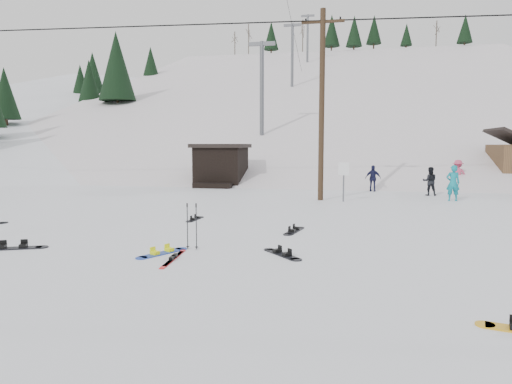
# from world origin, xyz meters

# --- Properties ---
(ground) EXTENTS (200.00, 200.00, 0.00)m
(ground) POSITION_xyz_m (0.00, 0.00, 0.00)
(ground) COLOR white
(ground) RESTS_ON ground
(ski_slope) EXTENTS (60.00, 85.24, 65.97)m
(ski_slope) POSITION_xyz_m (0.00, 55.00, -12.00)
(ski_slope) COLOR silver
(ski_slope) RESTS_ON ground
(ridge_left) EXTENTS (47.54, 95.03, 58.38)m
(ridge_left) POSITION_xyz_m (-36.00, 48.00, -11.00)
(ridge_left) COLOR white
(ridge_left) RESTS_ON ground
(treeline_left) EXTENTS (20.00, 64.00, 10.00)m
(treeline_left) POSITION_xyz_m (-34.00, 40.00, 0.00)
(treeline_left) COLOR black
(treeline_left) RESTS_ON ground
(treeline_crest) EXTENTS (50.00, 6.00, 10.00)m
(treeline_crest) POSITION_xyz_m (0.00, 86.00, 0.00)
(treeline_crest) COLOR black
(treeline_crest) RESTS_ON ski_slope
(utility_pole) EXTENTS (2.00, 0.26, 9.00)m
(utility_pole) POSITION_xyz_m (2.00, 14.00, 4.68)
(utility_pole) COLOR #3A2819
(utility_pole) RESTS_ON ground
(trail_sign) EXTENTS (0.50, 0.09, 1.85)m
(trail_sign) POSITION_xyz_m (3.10, 13.58, 1.27)
(trail_sign) COLOR #595B60
(trail_sign) RESTS_ON ground
(lift_hut) EXTENTS (3.40, 4.10, 2.75)m
(lift_hut) POSITION_xyz_m (-5.00, 20.94, 1.36)
(lift_hut) COLOR black
(lift_hut) RESTS_ON ground
(lift_tower_near) EXTENTS (2.20, 0.36, 8.00)m
(lift_tower_near) POSITION_xyz_m (-4.00, 30.00, 7.86)
(lift_tower_near) COLOR #595B60
(lift_tower_near) RESTS_ON ski_slope
(lift_tower_mid) EXTENTS (2.20, 0.36, 8.00)m
(lift_tower_mid) POSITION_xyz_m (-4.00, 50.00, 14.36)
(lift_tower_mid) COLOR #595B60
(lift_tower_mid) RESTS_ON ski_slope
(lift_tower_far) EXTENTS (2.20, 0.36, 8.00)m
(lift_tower_far) POSITION_xyz_m (-4.00, 70.00, 20.86)
(lift_tower_far) COLOR #595B60
(lift_tower_far) RESTS_ON ski_slope
(hero_snowboard) EXTENTS (0.85, 1.38, 0.11)m
(hero_snowboard) POSITION_xyz_m (-1.08, 2.09, 0.03)
(hero_snowboard) COLOR #1C3FB7
(hero_snowboard) RESTS_ON ground
(hero_skis) EXTENTS (0.26, 1.77, 0.09)m
(hero_skis) POSITION_xyz_m (-0.61, 1.64, 0.03)
(hero_skis) COLOR red
(hero_skis) RESTS_ON ground
(ski_poles) EXTENTS (0.33, 0.09, 1.18)m
(ski_poles) POSITION_xyz_m (-0.53, 2.72, 0.61)
(ski_poles) COLOR black
(ski_poles) RESTS_ON ground
(board_scatter_a) EXTENTS (1.59, 0.87, 0.12)m
(board_scatter_a) POSITION_xyz_m (-5.04, 1.81, 0.03)
(board_scatter_a) COLOR black
(board_scatter_a) RESTS_ON ground
(board_scatter_b) EXTENTS (0.31, 1.29, 0.09)m
(board_scatter_b) POSITION_xyz_m (-2.01, 7.17, 0.02)
(board_scatter_b) COLOR black
(board_scatter_b) RESTS_ON ground
(board_scatter_d) EXTENTS (1.06, 1.16, 0.10)m
(board_scatter_d) POSITION_xyz_m (1.81, 2.56, 0.03)
(board_scatter_d) COLOR black
(board_scatter_d) RESTS_ON ground
(board_scatter_f) EXTENTS (0.51, 1.48, 0.11)m
(board_scatter_f) POSITION_xyz_m (1.73, 5.64, 0.03)
(board_scatter_f) COLOR black
(board_scatter_f) RESTS_ON ground
(skier_teal) EXTENTS (0.63, 0.41, 1.71)m
(skier_teal) POSITION_xyz_m (8.21, 14.95, 0.86)
(skier_teal) COLOR #0E8190
(skier_teal) RESTS_ON ground
(skier_dark) EXTENTS (0.75, 0.59, 1.51)m
(skier_dark) POSITION_xyz_m (7.53, 17.22, 0.76)
(skier_dark) COLOR black
(skier_dark) RESTS_ON ground
(skier_pink) EXTENTS (1.16, 0.70, 1.76)m
(skier_pink) POSITION_xyz_m (9.90, 21.87, 0.88)
(skier_pink) COLOR #C34567
(skier_pink) RESTS_ON ground
(skier_navy) EXTENTS (0.93, 0.49, 1.51)m
(skier_navy) POSITION_xyz_m (4.70, 18.84, 0.76)
(skier_navy) COLOR #18193C
(skier_navy) RESTS_ON ground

